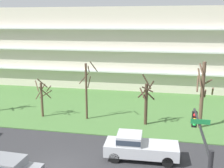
% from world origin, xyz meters
% --- Properties ---
extents(ground, '(160.00, 160.00, 0.00)m').
position_xyz_m(ground, '(0.00, 0.00, 0.00)').
color(ground, '#2D2D30').
extents(grass_lawn_strip, '(80.00, 16.00, 0.08)m').
position_xyz_m(grass_lawn_strip, '(0.00, 14.00, 0.04)').
color(grass_lawn_strip, '#477238').
rests_on(grass_lawn_strip, ground).
extents(apartment_building, '(47.55, 13.05, 12.04)m').
position_xyz_m(apartment_building, '(0.00, 28.05, 6.02)').
color(apartment_building, beige).
rests_on(apartment_building, ground).
extents(tree_left, '(1.99, 2.16, 4.37)m').
position_xyz_m(tree_left, '(-5.30, 9.59, 2.27)').
color(tree_left, brown).
rests_on(tree_left, ground).
extents(tree_center, '(1.86, 1.84, 6.30)m').
position_xyz_m(tree_center, '(-0.46, 9.79, 3.28)').
color(tree_center, '#4C3828').
rests_on(tree_center, ground).
extents(tree_right, '(1.69, 1.70, 5.22)m').
position_xyz_m(tree_right, '(5.63, 9.36, 2.54)').
color(tree_right, '#423023').
rests_on(tree_right, ground).
extents(tree_far_right, '(1.71, 1.87, 6.44)m').
position_xyz_m(tree_far_right, '(10.84, 9.61, 3.48)').
color(tree_far_right, brown).
rests_on(tree_far_right, ground).
extents(sedan_gray_near_left, '(4.47, 1.98, 1.57)m').
position_xyz_m(sedan_gray_near_left, '(-2.37, -2.00, 0.87)').
color(sedan_gray_near_left, slate).
rests_on(sedan_gray_near_left, ground).
extents(pickup_silver_center_left, '(5.47, 2.19, 1.95)m').
position_xyz_m(pickup_silver_center_left, '(5.59, 2.49, 1.02)').
color(pickup_silver_center_left, '#B7BABF').
rests_on(pickup_silver_center_left, ground).
extents(traffic_signal_mast, '(0.90, 6.08, 5.54)m').
position_xyz_m(traffic_signal_mast, '(9.04, -4.37, 3.86)').
color(traffic_signal_mast, black).
rests_on(traffic_signal_mast, ground).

